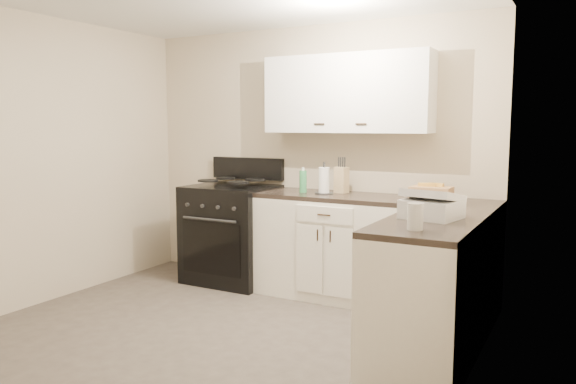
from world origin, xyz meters
The scene contains 18 objects.
floor centered at (0.00, 0.00, 0.00)m, with size 3.60×3.60×0.00m, color #473F38.
wall_back centered at (0.00, 1.80, 1.25)m, with size 3.60×3.60×0.00m, color beige.
wall_right centered at (1.80, 0.00, 1.25)m, with size 3.60×3.60×0.00m, color beige.
wall_left centered at (-1.80, 0.00, 1.25)m, with size 3.60×3.60×0.00m, color beige.
base_cabinets_back centered at (0.43, 1.50, 0.45)m, with size 1.55×0.60×0.90m, color white.
base_cabinets_right centered at (1.50, 0.85, 0.45)m, with size 0.60×1.90×0.90m, color white.
countertop_back centered at (0.43, 1.50, 0.92)m, with size 1.55×0.60×0.04m, color black.
countertop_right centered at (1.50, 0.85, 0.92)m, with size 0.60×1.90×0.04m, color black.
upper_cabinets centered at (0.43, 1.65, 1.84)m, with size 1.55×0.30×0.70m, color white.
stove centered at (-0.72, 1.48, 0.46)m, with size 0.83×0.71×1.01m, color black.
knife_block centered at (0.39, 1.62, 1.06)m, with size 0.11×0.10×0.24m, color #D5B983.
paper_towel centered at (0.28, 1.49, 1.06)m, with size 0.10×0.10×0.24m, color white.
soap_bottle centered at (0.07, 1.49, 1.04)m, with size 0.07×0.07×0.20m, color #3A9756.
wicker_basket centered at (1.24, 1.54, 0.99)m, with size 0.33×0.22×0.11m, color tan.
countertop_grill centered at (1.48, 0.61, 1.00)m, with size 0.34×0.32×0.13m, color silver.
glass_jar centered at (1.50, 0.15, 1.02)m, with size 0.10×0.10×0.16m, color silver.
oven_mitt_near centered at (1.18, 0.40, 0.44)m, with size 0.02×0.16×0.28m, color black.
oven_mitt_far centered at (1.18, 0.59, 0.45)m, with size 0.02×0.16×0.29m, color black.
Camera 1 is at (2.41, -3.10, 1.56)m, focal length 35.00 mm.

